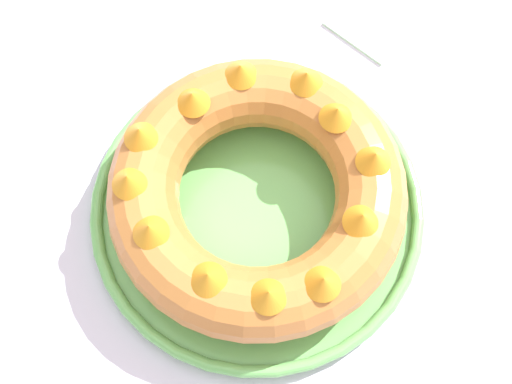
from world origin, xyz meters
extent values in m
plane|color=#4C4742|center=(0.00, 0.00, 0.00)|extent=(8.00, 8.00, 0.00)
cube|color=silver|center=(0.00, 0.00, 0.75)|extent=(1.26, 1.20, 0.03)
cylinder|color=#6BB760|center=(-0.03, 0.00, 0.77)|extent=(0.32, 0.32, 0.01)
torus|color=#6BB760|center=(-0.03, 0.00, 0.78)|extent=(0.33, 0.33, 0.01)
torus|color=#C67538|center=(-0.03, 0.00, 0.82)|extent=(0.29, 0.29, 0.07)
cone|color=orange|center=(-0.13, -0.01, 0.86)|extent=(0.05, 0.05, 0.02)
cone|color=orange|center=(-0.12, -0.06, 0.86)|extent=(0.03, 0.03, 0.02)
cone|color=orange|center=(-0.09, -0.09, 0.86)|extent=(0.05, 0.05, 0.02)
cone|color=orange|center=(-0.02, -0.10, 0.86)|extent=(0.04, 0.04, 0.02)
cone|color=orange|center=(0.04, -0.09, 0.86)|extent=(0.05, 0.05, 0.02)
cone|color=orange|center=(0.06, -0.04, 0.86)|extent=(0.03, 0.03, 0.02)
cone|color=orange|center=(0.08, 0.01, 0.86)|extent=(0.03, 0.03, 0.02)
cone|color=orange|center=(0.06, 0.06, 0.86)|extent=(0.04, 0.04, 0.02)
cone|color=orange|center=(0.02, 0.09, 0.86)|extent=(0.04, 0.04, 0.02)
cone|color=orange|center=(-0.04, 0.11, 0.86)|extent=(0.04, 0.04, 0.02)
cone|color=orange|center=(-0.08, 0.10, 0.86)|extent=(0.05, 0.05, 0.02)
cone|color=orange|center=(-0.11, 0.06, 0.86)|extent=(0.05, 0.05, 0.02)
cube|color=#B2D1B7|center=(0.26, -0.02, 0.77)|extent=(0.14, 0.11, 0.00)
camera|label=1|loc=(-0.25, -0.12, 1.44)|focal=50.00mm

